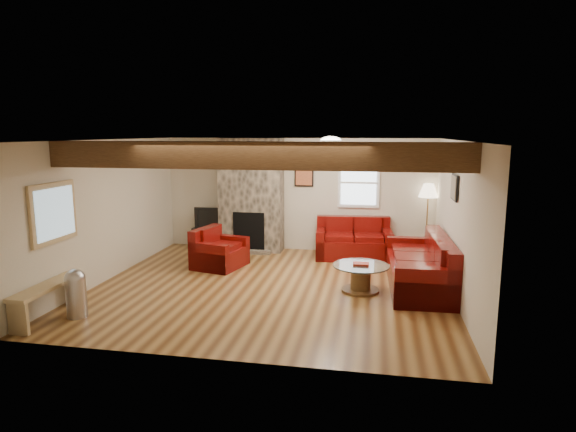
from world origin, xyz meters
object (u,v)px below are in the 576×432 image
tv_cabinet (214,238)px  floor_lamp (428,195)px  sofa_three (419,262)px  armchair_red (220,248)px  loveseat (354,238)px  coffee_table (361,278)px  television (213,217)px

tv_cabinet → floor_lamp: bearing=0.2°
sofa_three → armchair_red: (-3.74, 0.61, -0.06)m
loveseat → sofa_three: bearing=-61.9°
armchair_red → floor_lamp: bearing=-55.7°
coffee_table → loveseat: bearing=95.9°
armchair_red → television: (-0.64, 1.50, 0.33)m
loveseat → television: size_ratio=1.89×
armchair_red → coffee_table: size_ratio=1.01×
television → tv_cabinet: bearing=180.0°
sofa_three → loveseat: size_ratio=1.47×
television → floor_lamp: (4.71, 0.02, 0.63)m
sofa_three → floor_lamp: bearing=169.6°
television → floor_lamp: size_ratio=0.53×
sofa_three → loveseat: (-1.19, 1.82, -0.03)m
tv_cabinet → television: bearing=0.0°
loveseat → tv_cabinet: 3.22m
coffee_table → floor_lamp: 3.03m
tv_cabinet → television: (0.00, 0.00, 0.47)m
sofa_three → armchair_red: sofa_three is taller
sofa_three → tv_cabinet: bearing=-117.6°
sofa_three → floor_lamp: size_ratio=1.46×
coffee_table → television: 4.26m
sofa_three → floor_lamp: floor_lamp is taller
tv_cabinet → floor_lamp: 4.84m
coffee_table → tv_cabinet: coffee_table is taller
armchair_red → tv_cabinet: (-0.64, 1.50, -0.15)m
loveseat → tv_cabinet: loveseat is taller
coffee_table → television: bearing=143.9°
armchair_red → television: bearing=36.9°
armchair_red → television: television is taller
coffee_table → floor_lamp: bearing=63.0°
floor_lamp → sofa_three: bearing=-98.5°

